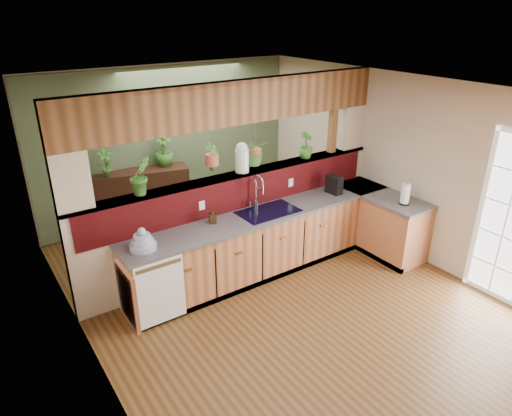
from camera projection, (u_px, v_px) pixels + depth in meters
ground at (297, 309)px, 5.64m from camera, size 4.60×7.00×0.01m
ceiling at (307, 97)px, 4.59m from camera, size 4.60×7.00×0.01m
wall_back at (170, 143)px, 7.75m from camera, size 4.60×0.02×2.60m
wall_left at (95, 277)px, 3.93m from camera, size 0.02×7.00×2.60m
wall_right at (430, 175)px, 6.30m from camera, size 0.02×7.00×2.60m
pass_through_partition at (239, 186)px, 6.19m from camera, size 4.60×0.21×2.60m
pass_through_ledge at (237, 174)px, 6.10m from camera, size 4.60×0.21×0.04m
header_beam at (236, 103)px, 5.72m from camera, size 4.60×0.15×0.55m
sage_backwall at (170, 143)px, 7.74m from camera, size 4.55×0.02×2.55m
countertop at (305, 233)px, 6.55m from camera, size 4.14×1.52×0.90m
dishwasher at (161, 292)px, 5.19m from camera, size 0.58×0.03×0.82m
navy_sink at (268, 217)px, 6.17m from camera, size 0.82×0.50×0.18m
framed_print at (128, 296)px, 3.24m from camera, size 0.04×0.35×0.45m
faucet at (257, 191)px, 6.11m from camera, size 0.22×0.22×0.50m
dish_stack at (143, 242)px, 5.16m from camera, size 0.31×0.31×0.27m
soap_dispenser at (212, 216)px, 5.78m from camera, size 0.11×0.11×0.20m
coffee_maker at (335, 185)px, 6.69m from camera, size 0.14×0.24×0.27m
paper_towel at (405, 194)px, 6.32m from camera, size 0.15×0.15×0.32m
glass_jar at (242, 157)px, 6.05m from camera, size 0.18×0.18×0.41m
ledge_plant_left at (140, 176)px, 5.31m from camera, size 0.27×0.22×0.47m
ledge_plant_right at (306, 145)px, 6.63m from camera, size 0.28×0.28×0.39m
hanging_plant_a at (212, 148)px, 5.74m from camera, size 0.22×0.19×0.48m
hanging_plant_b at (255, 139)px, 6.08m from camera, size 0.38×0.34×0.53m
shelving_console at (143, 200)px, 7.54m from camera, size 1.59×0.75×1.02m
shelf_plant_a at (105, 163)px, 6.97m from camera, size 0.23×0.16×0.44m
shelf_plant_b at (164, 150)px, 7.45m from camera, size 0.40×0.40×0.54m
floor_plant at (246, 193)px, 8.11m from camera, size 0.79×0.71×0.78m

